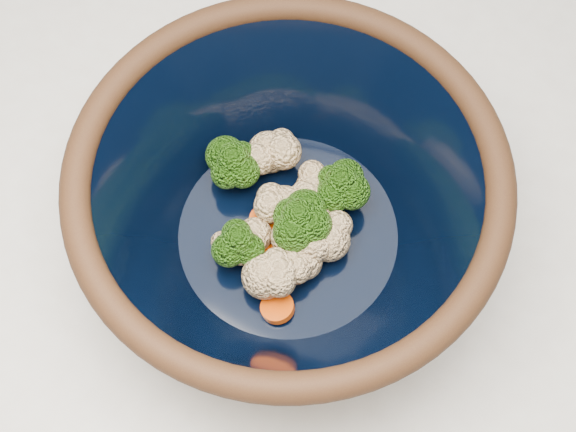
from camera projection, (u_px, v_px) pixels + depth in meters
ground at (269, 365)px, 1.52m from camera, size 3.00×3.00×0.00m
counter at (262, 283)px, 1.11m from camera, size 1.20×1.20×0.90m
mixing_bowl at (288, 209)px, 0.58m from camera, size 0.34×0.34×0.13m
vegetable_pile at (286, 215)px, 0.60m from camera, size 0.13×0.13×0.05m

